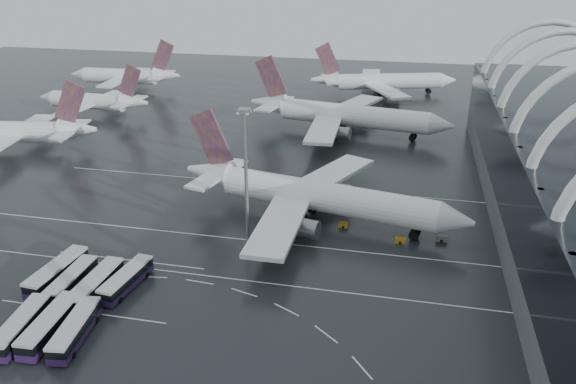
% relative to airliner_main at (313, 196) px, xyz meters
% --- Properties ---
extents(ground, '(420.00, 420.00, 0.00)m').
position_rel_airliner_main_xyz_m(ground, '(-5.04, -23.66, -5.26)').
color(ground, black).
rests_on(ground, ground).
extents(lane_marking_near, '(120.00, 0.25, 0.01)m').
position_rel_airliner_main_xyz_m(lane_marking_near, '(-5.04, -25.66, -5.25)').
color(lane_marking_near, silver).
rests_on(lane_marking_near, ground).
extents(lane_marking_mid, '(120.00, 0.25, 0.01)m').
position_rel_airliner_main_xyz_m(lane_marking_mid, '(-5.04, -11.66, -5.25)').
color(lane_marking_mid, silver).
rests_on(lane_marking_mid, ground).
extents(lane_marking_far, '(120.00, 0.25, 0.01)m').
position_rel_airliner_main_xyz_m(lane_marking_far, '(-5.04, 16.34, -5.25)').
color(lane_marking_far, silver).
rests_on(lane_marking_far, ground).
extents(bus_bay_line_south, '(28.00, 0.25, 0.01)m').
position_rel_airliner_main_xyz_m(bus_bay_line_south, '(-29.04, -39.66, -5.25)').
color(bus_bay_line_south, silver).
rests_on(bus_bay_line_south, ground).
extents(bus_bay_line_north, '(28.00, 0.25, 0.01)m').
position_rel_airliner_main_xyz_m(bus_bay_line_north, '(-29.04, -23.66, -5.25)').
color(bus_bay_line_north, silver).
rests_on(bus_bay_line_north, ground).
extents(airliner_main, '(61.68, 53.23, 21.00)m').
position_rel_airliner_main_xyz_m(airliner_main, '(0.00, 0.00, 0.00)').
color(airliner_main, white).
rests_on(airliner_main, ground).
extents(airliner_gate_b, '(63.21, 56.11, 22.00)m').
position_rel_airliner_main_xyz_m(airliner_gate_b, '(-1.64, 61.19, 0.25)').
color(airliner_gate_b, white).
rests_on(airliner_gate_b, ground).
extents(airliner_gate_c, '(55.43, 50.43, 20.09)m').
position_rel_airliner_main_xyz_m(airliner_gate_c, '(6.32, 113.47, -0.23)').
color(airliner_gate_c, white).
rests_on(airliner_gate_c, ground).
extents(jet_remote_west, '(45.67, 36.92, 19.88)m').
position_rel_airliner_main_xyz_m(jet_remote_west, '(-87.19, 26.15, -0.13)').
color(jet_remote_west, white).
rests_on(jet_remote_west, ground).
extents(jet_remote_mid, '(41.78, 33.67, 18.20)m').
position_rel_airliner_main_xyz_m(jet_remote_mid, '(-85.71, 63.14, -0.56)').
color(jet_remote_mid, white).
rests_on(jet_remote_mid, ground).
extents(jet_remote_far, '(45.90, 36.95, 20.03)m').
position_rel_airliner_main_xyz_m(jet_remote_far, '(-93.43, 101.07, -0.09)').
color(jet_remote_far, white).
rests_on(jet_remote_far, ground).
extents(bus_row_near_a, '(3.94, 13.71, 3.33)m').
position_rel_airliner_main_xyz_m(bus_row_near_a, '(-37.45, -32.77, -3.43)').
color(bus_row_near_a, '#25123B').
rests_on(bus_row_near_a, ground).
extents(bus_row_near_b, '(3.11, 12.23, 3.00)m').
position_rel_airliner_main_xyz_m(bus_row_near_b, '(-33.83, -34.24, -3.61)').
color(bus_row_near_b, '#25123B').
rests_on(bus_row_near_b, ground).
extents(bus_row_near_c, '(3.33, 13.28, 3.26)m').
position_rel_airliner_main_xyz_m(bus_row_near_c, '(-29.16, -34.85, -3.47)').
color(bus_row_near_c, '#25123B').
rests_on(bus_row_near_c, ground).
extents(bus_row_near_d, '(4.07, 12.56, 3.04)m').
position_rel_airliner_main_xyz_m(bus_row_near_d, '(-25.23, -32.15, -3.59)').
color(bus_row_near_d, '#25123B').
rests_on(bus_row_near_d, ground).
extents(bus_row_far_a, '(4.31, 12.92, 3.12)m').
position_rel_airliner_main_xyz_m(bus_row_far_a, '(-34.06, -46.89, -3.54)').
color(bus_row_far_a, '#25123B').
rests_on(bus_row_far_a, ground).
extents(bus_row_far_b, '(3.75, 13.24, 3.22)m').
position_rel_airliner_main_xyz_m(bus_row_far_b, '(-30.10, -45.78, -3.49)').
color(bus_row_far_b, '#25123B').
rests_on(bus_row_far_b, ground).
extents(bus_row_far_c, '(4.47, 12.80, 3.09)m').
position_rel_airliner_main_xyz_m(bus_row_far_c, '(-26.05, -45.80, -3.56)').
color(bus_row_far_c, '#25123B').
rests_on(bus_row_far_c, ground).
extents(floodlight_mast, '(2.00, 2.00, 26.04)m').
position_rel_airliner_main_xyz_m(floodlight_mast, '(-10.30, -12.26, 11.12)').
color(floodlight_mast, gray).
rests_on(floodlight_mast, ground).
extents(gse_cart_belly_a, '(1.96, 1.16, 1.07)m').
position_rel_airliner_main_xyz_m(gse_cart_belly_a, '(18.15, -6.44, -4.72)').
color(gse_cart_belly_a, '#AD7817').
rests_on(gse_cart_belly_a, ground).
extents(gse_cart_belly_b, '(1.95, 1.15, 1.06)m').
position_rel_airliner_main_xyz_m(gse_cart_belly_b, '(15.41, 5.74, -4.73)').
color(gse_cart_belly_b, slate).
rests_on(gse_cart_belly_b, ground).
extents(gse_cart_belly_c, '(1.88, 1.11, 1.03)m').
position_rel_airliner_main_xyz_m(gse_cart_belly_c, '(6.73, -2.20, -4.74)').
color(gse_cart_belly_c, '#AD7817').
rests_on(gse_cart_belly_c, ground).
extents(gse_cart_belly_d, '(2.09, 1.23, 1.14)m').
position_rel_airliner_main_xyz_m(gse_cart_belly_d, '(25.85, -3.90, -4.69)').
color(gse_cart_belly_d, slate).
rests_on(gse_cart_belly_d, ground).
extents(gse_cart_belly_e, '(2.50, 1.48, 1.37)m').
position_rel_airliner_main_xyz_m(gse_cart_belly_e, '(6.23, 7.87, -4.58)').
color(gse_cart_belly_e, '#AD7817').
rests_on(gse_cart_belly_e, ground).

